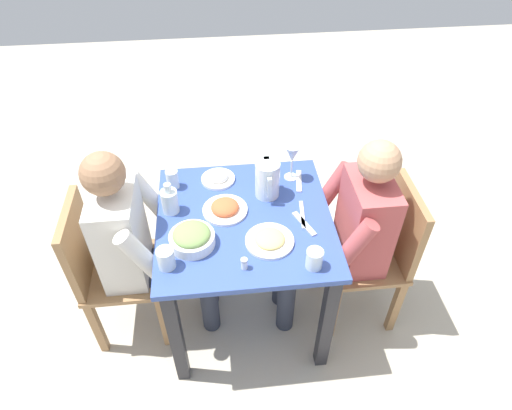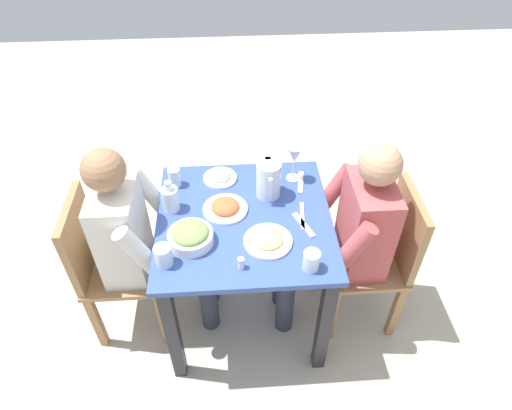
# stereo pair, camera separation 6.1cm
# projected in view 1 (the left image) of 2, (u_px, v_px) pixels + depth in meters

# --- Properties ---
(ground_plane) EXTENTS (8.00, 8.00, 0.00)m
(ground_plane) POSITION_uv_depth(u_px,v_px,m) (247.00, 309.00, 2.61)
(ground_plane) COLOR #B7AD99
(dining_table) EXTENTS (0.82, 0.82, 0.75)m
(dining_table) POSITION_uv_depth(u_px,v_px,m) (245.00, 238.00, 2.20)
(dining_table) COLOR #334C99
(dining_table) RESTS_ON ground_plane
(chair_near) EXTENTS (0.40, 0.40, 0.86)m
(chair_near) POSITION_uv_depth(u_px,v_px,m) (106.00, 265.00, 2.23)
(chair_near) COLOR #997047
(chair_near) RESTS_ON ground_plane
(chair_far) EXTENTS (0.40, 0.40, 0.86)m
(chair_far) POSITION_uv_depth(u_px,v_px,m) (380.00, 249.00, 2.31)
(chair_far) COLOR #997047
(chair_far) RESTS_ON ground_plane
(diner_near) EXTENTS (0.48, 0.53, 1.15)m
(diner_near) POSITION_uv_depth(u_px,v_px,m) (143.00, 242.00, 2.15)
(diner_near) COLOR silver
(diner_near) RESTS_ON ground_plane
(diner_far) EXTENTS (0.48, 0.53, 1.15)m
(diner_far) POSITION_uv_depth(u_px,v_px,m) (345.00, 233.00, 2.20)
(diner_far) COLOR #B24C4C
(diner_far) RESTS_ON ground_plane
(water_pitcher) EXTENTS (0.16, 0.12, 0.19)m
(water_pitcher) POSITION_uv_depth(u_px,v_px,m) (267.00, 179.00, 2.16)
(water_pitcher) COLOR silver
(water_pitcher) RESTS_ON dining_table
(salad_bowl) EXTENTS (0.20, 0.20, 0.09)m
(salad_bowl) POSITION_uv_depth(u_px,v_px,m) (192.00, 237.00, 1.95)
(salad_bowl) COLOR white
(salad_bowl) RESTS_ON dining_table
(plate_fries) EXTENTS (0.22, 0.22, 0.04)m
(plate_fries) POSITION_uv_depth(u_px,v_px,m) (270.00, 240.00, 1.98)
(plate_fries) COLOR white
(plate_fries) RESTS_ON dining_table
(plate_rice_curry) EXTENTS (0.21, 0.21, 0.05)m
(plate_rice_curry) POSITION_uv_depth(u_px,v_px,m) (225.00, 208.00, 2.12)
(plate_rice_curry) COLOR white
(plate_rice_curry) RESTS_ON dining_table
(plate_yoghurt) EXTENTS (0.17, 0.17, 0.06)m
(plate_yoghurt) POSITION_uv_depth(u_px,v_px,m) (218.00, 177.00, 2.29)
(plate_yoghurt) COLOR white
(plate_yoghurt) RESTS_ON dining_table
(water_glass_center) EXTENTS (0.07, 0.07, 0.10)m
(water_glass_center) POSITION_uv_depth(u_px,v_px,m) (166.00, 259.00, 1.85)
(water_glass_center) COLOR silver
(water_glass_center) RESTS_ON dining_table
(water_glass_far_right) EXTENTS (0.07, 0.07, 0.09)m
(water_glass_far_right) POSITION_uv_depth(u_px,v_px,m) (314.00, 259.00, 1.86)
(water_glass_far_right) COLOR silver
(water_glass_far_right) RESTS_ON dining_table
(water_glass_by_pitcher) EXTENTS (0.06, 0.06, 0.10)m
(water_glass_by_pitcher) POSITION_uv_depth(u_px,v_px,m) (172.00, 179.00, 2.23)
(water_glass_by_pitcher) COLOR silver
(water_glass_by_pitcher) RESTS_ON dining_table
(wine_glass) EXTENTS (0.08, 0.08, 0.20)m
(wine_glass) POSITION_uv_depth(u_px,v_px,m) (292.00, 155.00, 2.23)
(wine_glass) COLOR silver
(wine_glass) RESTS_ON dining_table
(oil_carafe) EXTENTS (0.08, 0.08, 0.16)m
(oil_carafe) POSITION_uv_depth(u_px,v_px,m) (170.00, 202.00, 2.10)
(oil_carafe) COLOR silver
(oil_carafe) RESTS_ON dining_table
(salt_shaker) EXTENTS (0.03, 0.03, 0.05)m
(salt_shaker) POSITION_uv_depth(u_px,v_px,m) (244.00, 264.00, 1.86)
(salt_shaker) COLOR white
(salt_shaker) RESTS_ON dining_table
(fork_near) EXTENTS (0.17, 0.09, 0.01)m
(fork_near) POSITION_uv_depth(u_px,v_px,m) (304.00, 224.00, 2.07)
(fork_near) COLOR silver
(fork_near) RESTS_ON dining_table
(knife_near) EXTENTS (0.19, 0.04, 0.01)m
(knife_near) POSITION_uv_depth(u_px,v_px,m) (302.00, 215.00, 2.11)
(knife_near) COLOR silver
(knife_near) RESTS_ON dining_table
(fork_far) EXTENTS (0.17, 0.05, 0.01)m
(fork_far) POSITION_uv_depth(u_px,v_px,m) (299.00, 181.00, 2.29)
(fork_far) COLOR silver
(fork_far) RESTS_ON dining_table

